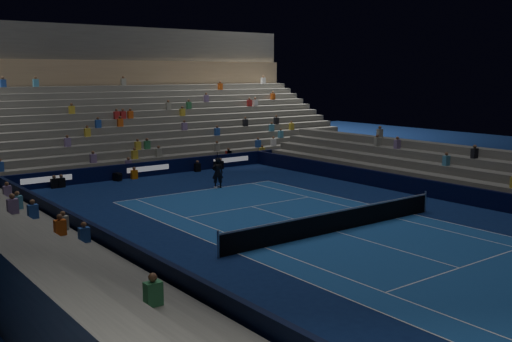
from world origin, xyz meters
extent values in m
plane|color=#0D1E4E|center=(0.00, 0.00, 0.00)|extent=(90.00, 90.00, 0.00)
cube|color=#1B4D96|center=(0.00, 0.00, 0.01)|extent=(10.97, 23.77, 0.01)
cube|color=black|center=(0.00, 18.50, 0.50)|extent=(44.00, 0.25, 1.00)
cube|color=black|center=(9.70, 0.00, 0.50)|extent=(0.25, 37.00, 1.00)
cube|color=black|center=(-9.70, 0.00, 0.50)|extent=(0.25, 37.00, 1.00)
cube|color=slate|center=(0.00, 19.50, 0.25)|extent=(44.00, 1.00, 0.50)
cube|color=slate|center=(0.00, 20.50, 0.50)|extent=(44.00, 1.00, 1.00)
cube|color=slate|center=(0.00, 21.50, 0.75)|extent=(44.00, 1.00, 1.50)
cube|color=slate|center=(0.00, 22.50, 1.00)|extent=(44.00, 1.00, 2.00)
cube|color=slate|center=(0.00, 23.50, 1.25)|extent=(44.00, 1.00, 2.50)
cube|color=slate|center=(0.00, 24.50, 1.50)|extent=(44.00, 1.00, 3.00)
cube|color=slate|center=(0.00, 25.50, 1.75)|extent=(44.00, 1.00, 3.50)
cube|color=slate|center=(0.00, 26.50, 2.00)|extent=(44.00, 1.00, 4.00)
cube|color=slate|center=(0.00, 27.50, 2.25)|extent=(44.00, 1.00, 4.50)
cube|color=slate|center=(0.00, 28.50, 2.50)|extent=(44.00, 1.00, 5.00)
cube|color=slate|center=(0.00, 29.50, 2.75)|extent=(44.00, 1.00, 5.50)
cube|color=slate|center=(0.00, 30.50, 3.00)|extent=(44.00, 1.00, 6.00)
cube|color=#997F5E|center=(0.00, 31.60, 7.10)|extent=(44.00, 0.60, 2.20)
cube|color=#474745|center=(0.00, 33.00, 9.70)|extent=(44.00, 2.40, 3.00)
cube|color=#62625E|center=(10.50, 0.00, 0.25)|extent=(1.00, 37.00, 0.50)
cube|color=#62625E|center=(11.50, 0.00, 0.50)|extent=(1.00, 37.00, 1.00)
cube|color=#62625E|center=(12.50, 0.00, 0.75)|extent=(1.00, 37.00, 1.50)
cube|color=#62625E|center=(13.50, 0.00, 1.00)|extent=(1.00, 37.00, 2.00)
cube|color=#62625E|center=(14.50, 0.00, 1.25)|extent=(1.00, 37.00, 2.50)
cube|color=slate|center=(-10.50, 0.00, 0.25)|extent=(1.00, 37.00, 0.50)
cube|color=slate|center=(-11.50, 0.00, 0.50)|extent=(1.00, 37.00, 1.00)
cube|color=slate|center=(-12.50, 0.00, 0.75)|extent=(1.00, 37.00, 1.50)
cube|color=slate|center=(-13.50, 0.00, 1.00)|extent=(1.00, 37.00, 2.00)
cylinder|color=#B2B2B7|center=(-6.40, 0.00, 0.55)|extent=(0.10, 0.10, 1.10)
cylinder|color=#B2B2B7|center=(6.40, 0.00, 0.55)|extent=(0.10, 0.10, 1.10)
cube|color=black|center=(0.00, 0.00, 0.45)|extent=(12.80, 0.03, 0.90)
cube|color=white|center=(0.00, 0.00, 0.94)|extent=(12.80, 0.04, 0.08)
imported|color=black|center=(1.49, 11.92, 0.96)|extent=(0.83, 0.71, 1.92)
cube|color=black|center=(-2.43, 18.07, 0.26)|extent=(0.53, 0.58, 0.53)
cylinder|color=black|center=(-2.43, 17.65, 0.42)|extent=(0.27, 0.38, 0.16)
camera|label=1|loc=(-18.71, -18.62, 7.11)|focal=41.84mm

